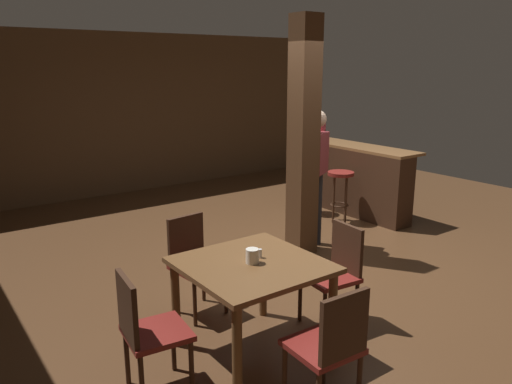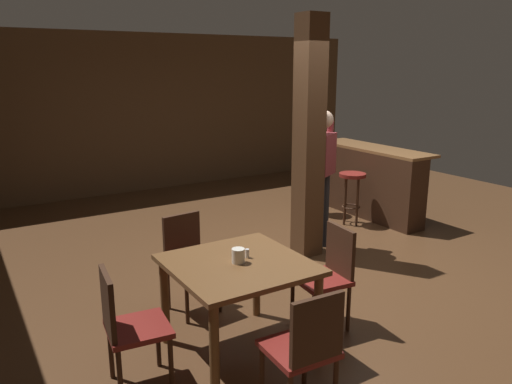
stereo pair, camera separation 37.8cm
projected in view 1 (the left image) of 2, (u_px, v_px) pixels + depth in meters
name	position (u px, v px, depth m)	size (l,w,h in m)	color
ground_plane	(316.00, 260.00, 5.90)	(10.80, 10.80, 0.00)	#4C301C
wall_back	(149.00, 113.00, 9.08)	(8.00, 0.10, 2.80)	brown
pillar	(303.00, 139.00, 5.83)	(0.28, 0.28, 2.80)	#4C301C
dining_table	(252.00, 277.00, 3.86)	(1.02, 1.02, 0.77)	brown
chair_north	(194.00, 259.00, 4.59)	(0.46, 0.46, 0.89)	maroon
chair_south	(331.00, 344.00, 3.19)	(0.44, 0.44, 0.89)	maroon
chair_west	(146.00, 328.00, 3.39)	(0.46, 0.46, 0.89)	maroon
chair_east	(336.00, 269.00, 4.36)	(0.46, 0.46, 0.89)	maroon
napkin_cup	(252.00, 256.00, 3.81)	(0.10, 0.10, 0.11)	silver
salt_shaker	(260.00, 253.00, 3.92)	(0.03, 0.03, 0.07)	silver
standing_person	(316.00, 169.00, 6.13)	(0.45, 0.34, 1.72)	maroon
bar_counter	(354.00, 179.00, 7.68)	(0.56, 1.98, 1.05)	brown
bar_stool_near	(340.00, 184.00, 7.24)	(0.38, 0.38, 0.75)	maroon
bar_stool_mid	(303.00, 175.00, 7.69)	(0.37, 0.37, 0.79)	maroon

